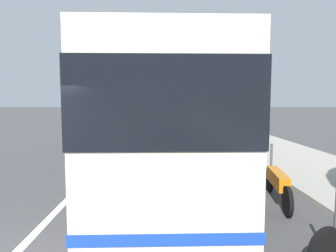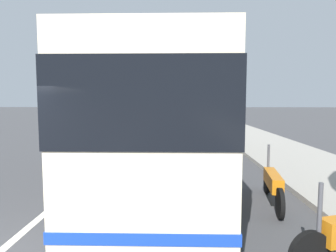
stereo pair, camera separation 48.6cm
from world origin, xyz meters
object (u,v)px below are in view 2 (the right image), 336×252
(motorcycle_angled, at_px, (273,184))
(car_side_street, at_px, (147,112))
(car_oncoming, at_px, (168,121))
(coach_bus, at_px, (163,114))
(car_far_distant, at_px, (176,110))
(utility_pole, at_px, (233,92))

(motorcycle_angled, height_order, car_side_street, car_side_street)
(car_oncoming, relative_size, car_side_street, 1.01)
(coach_bus, xyz_separation_m, car_oncoming, (13.88, 0.24, -1.18))
(car_far_distant, bearing_deg, motorcycle_angled, 178.54)
(coach_bus, distance_m, car_side_street, 33.98)
(car_side_street, height_order, car_far_distant, car_side_street)
(coach_bus, xyz_separation_m, motorcycle_angled, (-3.12, -2.64, -1.44))
(motorcycle_angled, relative_size, utility_pole, 0.36)
(utility_pole, bearing_deg, car_far_distant, 9.33)
(coach_bus, relative_size, utility_pole, 1.98)
(car_far_distant, bearing_deg, utility_pole, -175.08)
(coach_bus, height_order, motorcycle_angled, coach_bus)
(coach_bus, bearing_deg, car_far_distant, -0.96)
(car_side_street, bearing_deg, motorcycle_angled, 8.58)
(car_oncoming, height_order, utility_pole, utility_pole)
(coach_bus, height_order, car_side_street, coach_bus)
(car_side_street, relative_size, utility_pole, 0.77)
(car_side_street, distance_m, car_far_distant, 8.18)
(coach_bus, height_order, car_far_distant, coach_bus)
(car_side_street, bearing_deg, car_oncoming, 9.12)
(car_side_street, xyz_separation_m, utility_pole, (-20.47, -8.91, 2.35))
(car_oncoming, bearing_deg, motorcycle_angled, -167.43)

